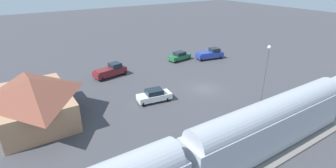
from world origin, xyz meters
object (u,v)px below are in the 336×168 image
(pickup_maroon, at_px, (111,71))
(sedan_white, at_px, (154,95))
(sedan_green, at_px, (179,56))
(station_building, at_px, (34,99))
(pedestrian_on_platform, at_px, (290,101))
(pickup_blue, at_px, (210,54))
(light_pole_near_platform, at_px, (266,67))

(pickup_maroon, bearing_deg, sedan_white, -172.85)
(sedan_white, bearing_deg, sedan_green, -46.23)
(station_building, xyz_separation_m, pedestrian_on_platform, (-14.73, -26.44, -1.40))
(station_building, xyz_separation_m, sedan_white, (-3.49, -13.73, -1.81))
(station_building, xyz_separation_m, pickup_blue, (6.39, -32.37, -1.66))
(station_building, height_order, sedan_green, station_building)
(pickup_blue, bearing_deg, pickup_maroon, 84.86)
(sedan_white, distance_m, sedan_green, 18.01)
(pedestrian_on_platform, distance_m, sedan_white, 16.96)
(pedestrian_on_platform, bearing_deg, pickup_maroon, 31.71)
(pickup_blue, bearing_deg, sedan_green, 65.40)
(pickup_maroon, height_order, pickup_blue, same)
(station_building, xyz_separation_m, sedan_green, (8.97, -26.74, -1.81))
(sedan_white, height_order, sedan_green, same)
(light_pole_near_platform, bearing_deg, sedan_white, 57.24)
(pedestrian_on_platform, bearing_deg, sedan_green, -0.74)
(station_building, distance_m, pickup_maroon, 14.85)
(pickup_blue, distance_m, light_pole_near_platform, 19.19)
(sedan_white, xyz_separation_m, light_pole_near_platform, (-7.71, -11.98, 3.94))
(pickup_blue, xyz_separation_m, sedan_green, (2.58, 5.63, -0.15))
(pedestrian_on_platform, xyz_separation_m, sedan_white, (11.24, 12.70, -0.40))
(pedestrian_on_platform, distance_m, pickup_maroon, 26.96)
(sedan_white, relative_size, pickup_maroon, 0.84)
(pickup_blue, distance_m, sedan_green, 6.19)
(station_building, relative_size, sedan_white, 2.51)
(station_building, distance_m, sedan_white, 14.29)
(station_building, bearing_deg, pedestrian_on_platform, -119.13)
(pickup_blue, bearing_deg, light_pole_near_platform, 159.29)
(pickup_blue, bearing_deg, pedestrian_on_platform, 164.31)
(pedestrian_on_platform, height_order, light_pole_near_platform, light_pole_near_platform)
(sedan_green, xyz_separation_m, light_pole_near_platform, (-20.17, 1.02, 3.94))
(station_building, distance_m, pickup_blue, 33.04)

